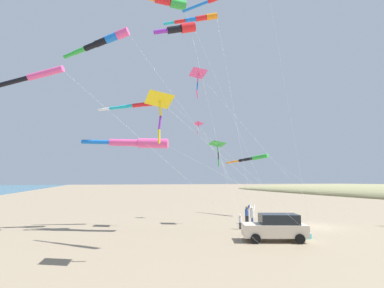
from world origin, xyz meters
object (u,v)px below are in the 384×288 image
Objects in this scene: person_adult_flyer at (252,215)px; kite_windsock_blue_topmost at (138,143)px; kite_windsock_purple_drifting at (170,3)px; kite_delta_teal_far_right at (199,124)px; kite_windsock_black_fish_shape at (143,105)px; kite_delta_rainbow_low_near at (199,74)px; kite_delta_magenta_far_left at (160,101)px; kite_windsock_checkered_midright at (105,41)px; person_bystander_far at (240,221)px; kite_windsock_green_low_center at (181,29)px; kite_windsock_small_distant at (252,158)px; cooler_box at (306,236)px; kite_delta_white_trailing at (217,144)px; person_child_grey_jacket at (247,213)px; kite_windsock_long_streamer_right at (27,78)px; kite_windsock_striped_overhead at (198,19)px; parked_car at (275,227)px.

person_adult_flyer is 0.11× the size of kite_windsock_blue_topmost.
kite_windsock_purple_drifting is 13.06m from kite_delta_teal_far_right.
kite_windsock_black_fish_shape is 6.43m from kite_delta_rainbow_low_near.
kite_windsock_checkered_midright reaches higher than kite_delta_magenta_far_left.
kite_delta_teal_far_right is at bearing 25.50° from kite_windsock_checkered_midright.
person_adult_flyer is 1.71m from person_bystander_far.
person_bystander_far is 11.15m from kite_windsock_blue_topmost.
kite_delta_magenta_far_left is (-10.42, -8.81, 7.41)m from person_adult_flyer.
kite_windsock_small_distant is at bearing 34.59° from kite_windsock_green_low_center.
kite_delta_magenta_far_left reaches higher than cooler_box.
kite_windsock_black_fish_shape is 8.39m from kite_delta_white_trailing.
kite_delta_white_trailing reaches higher than person_child_grey_jacket.
kite_windsock_long_streamer_right is at bearing -159.05° from kite_windsock_purple_drifting.
person_child_grey_jacket is 0.11× the size of kite_windsock_black_fish_shape.
kite_windsock_purple_drifting is 7.45m from kite_windsock_checkered_midright.
person_adult_flyer reaches higher than person_bystander_far.
kite_windsock_striped_overhead is (0.14, 0.55, 6.05)m from kite_delta_rainbow_low_near.
kite_windsock_green_low_center is (-4.58, -2.50, 10.20)m from kite_delta_white_trailing.
kite_windsock_purple_drifting is 1.16× the size of kite_windsock_green_low_center.
parked_car is at bearing -69.18° from kite_delta_rainbow_low_near.
person_bystander_far is 12.67m from kite_windsock_small_distant.
kite_delta_white_trailing is at bearing 11.47° from kite_windsock_blue_topmost.
person_adult_flyer is 0.11× the size of kite_windsock_checkered_midright.
kite_windsock_green_low_center is (-2.25, -1.47, 3.52)m from kite_delta_rainbow_low_near.
person_child_grey_jacket is at bearing 44.42° from kite_delta_magenta_far_left.
kite_windsock_purple_drifting reaches higher than kite_windsock_black_fish_shape.
kite_delta_magenta_far_left is 1.36× the size of kite_delta_white_trailing.
cooler_box is at bearing -64.06° from person_bystander_far.
kite_windsock_small_distant is at bearing 55.41° from person_child_grey_jacket.
kite_windsock_green_low_center reaches higher than person_bystander_far.
kite_delta_rainbow_low_near is at bearing 2.06° from kite_windsock_purple_drifting.
kite_delta_teal_far_right is 18.67m from kite_windsock_long_streamer_right.
kite_delta_white_trailing is at bearing 127.83° from person_adult_flyer.
kite_windsock_blue_topmost is at bearing 141.04° from parked_car.
person_adult_flyer is at bearing 40.21° from kite_delta_magenta_far_left.
kite_windsock_long_streamer_right is (-13.92, -4.80, -9.46)m from kite_windsock_striped_overhead.
kite_delta_rainbow_low_near is at bearing 33.15° from kite_windsock_green_low_center.
kite_windsock_green_low_center is (-5.17, 6.22, 17.03)m from parked_car.
kite_delta_teal_far_right is at bearing 49.49° from kite_windsock_purple_drifting.
cooler_box is 0.03× the size of kite_windsock_purple_drifting.
kite_delta_teal_far_right is at bearing 63.95° from kite_delta_magenta_far_left.
kite_windsock_checkered_midright is at bearing 176.63° from kite_delta_rainbow_low_near.
cooler_box is at bearing -41.73° from kite_windsock_purple_drifting.
kite_windsock_green_low_center is (-5.19, 0.90, 17.29)m from person_bystander_far.
kite_delta_teal_far_right reaches higher than person_adult_flyer.
person_adult_flyer is 0.12× the size of kite_windsock_black_fish_shape.
kite_delta_magenta_far_left is 0.65× the size of kite_windsock_checkered_midright.
person_bystander_far is (-1.54, -0.63, -0.38)m from person_adult_flyer.
kite_delta_rainbow_low_near reaches higher than person_bystander_far.
kite_windsock_striped_overhead is at bearing -109.95° from kite_delta_teal_far_right.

